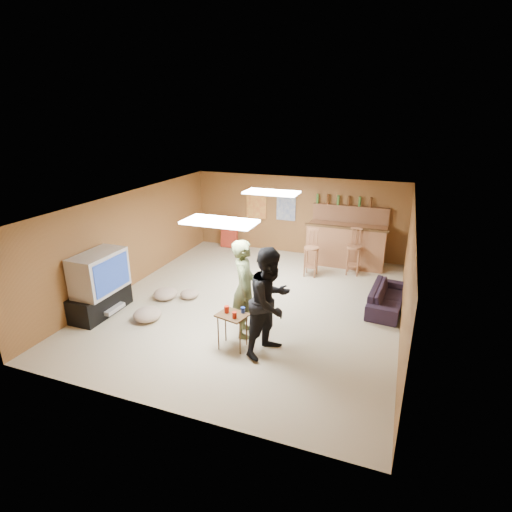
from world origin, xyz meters
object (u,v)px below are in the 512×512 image
(tv_body, at_px, (99,272))
(tray_table, at_px, (233,331))
(person_black, at_px, (270,302))
(bar_counter, at_px, (346,246))
(person_olive, at_px, (244,288))
(sofa, at_px, (387,297))

(tv_body, height_order, tray_table, tv_body)
(person_black, bearing_deg, bar_counter, 14.76)
(tv_body, xyz_separation_m, tray_table, (2.93, -0.23, -0.58))
(bar_counter, relative_size, person_black, 1.07)
(tray_table, bearing_deg, person_olive, 87.55)
(sofa, bearing_deg, person_olive, 134.51)
(sofa, bearing_deg, tray_table, 140.76)
(bar_counter, xyz_separation_m, person_olive, (-1.19, -4.17, 0.36))
(tv_body, bearing_deg, person_black, -2.04)
(tv_body, relative_size, person_olive, 0.61)
(person_olive, distance_m, person_black, 0.74)
(bar_counter, xyz_separation_m, sofa, (1.20, -2.19, -0.32))
(person_olive, height_order, sofa, person_olive)
(person_olive, bearing_deg, tv_body, 79.10)
(bar_counter, height_order, person_olive, person_olive)
(tv_body, height_order, bar_counter, tv_body)
(tv_body, distance_m, sofa, 5.84)
(tv_body, distance_m, bar_counter, 6.09)
(person_black, distance_m, sofa, 3.05)
(bar_counter, bearing_deg, tv_body, -133.00)
(person_olive, bearing_deg, person_black, -139.47)
(tv_body, height_order, person_olive, person_olive)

